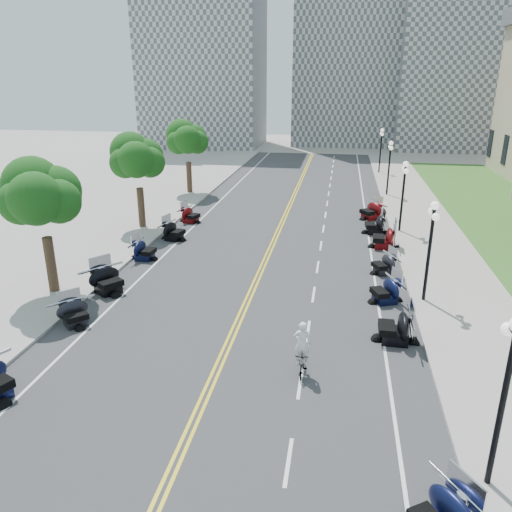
{
  "coord_description": "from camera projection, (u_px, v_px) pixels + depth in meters",
  "views": [
    {
      "loc": [
        4.21,
        -19.55,
        10.45
      ],
      "look_at": [
        0.24,
        3.78,
        2.0
      ],
      "focal_mm": 35.0,
      "sensor_mm": 36.0,
      "label": 1
    }
  ],
  "objects": [
    {
      "name": "street_lamp_4",
      "position": [
        389.0,
        168.0,
        46.09
      ],
      "size": [
        0.5,
        1.2,
        4.9
      ],
      "primitive_type": null,
      "color": "black",
      "rests_on": "sidewalk_north"
    },
    {
      "name": "motorcycle_s_7",
      "position": [
        144.0,
        249.0,
        30.27
      ],
      "size": [
        2.0,
        2.0,
        1.32
      ],
      "primitive_type": null,
      "rotation": [
        0.0,
        0.0,
        1.51
      ],
      "color": "black",
      "rests_on": "road"
    },
    {
      "name": "lane_dash_9",
      "position": [
        321.0,
        246.0,
        32.96
      ],
      "size": [
        0.12,
        2.0,
        0.0
      ],
      "primitive_type": "cube",
      "color": "white",
      "rests_on": "road"
    },
    {
      "name": "lane_dash_17",
      "position": [
        333.0,
        166.0,
        62.67
      ],
      "size": [
        0.12,
        2.0,
        0.0
      ],
      "primitive_type": "cube",
      "color": "white",
      "rests_on": "road"
    },
    {
      "name": "motorcycle_s_9",
      "position": [
        190.0,
        214.0,
        38.13
      ],
      "size": [
        2.27,
        2.27,
        1.3
      ],
      "primitive_type": null,
      "rotation": [
        0.0,
        0.0,
        1.31
      ],
      "color": "#590A0C",
      "rests_on": "road"
    },
    {
      "name": "lane_dash_4",
      "position": [
        288.0,
        462.0,
        14.39
      ],
      "size": [
        0.12,
        2.0,
        0.0
      ],
      "primitive_type": "cube",
      "color": "white",
      "rests_on": "road"
    },
    {
      "name": "motorcycle_s_5",
      "position": [
        74.0,
        312.0,
        22.2
      ],
      "size": [
        2.51,
        2.51,
        1.24
      ],
      "primitive_type": null,
      "rotation": [
        0.0,
        0.0,
        0.8
      ],
      "color": "black",
      "rests_on": "road"
    },
    {
      "name": "motorcycle_n_5",
      "position": [
        395.0,
        326.0,
        20.75
      ],
      "size": [
        2.15,
        2.15,
        1.48
      ],
      "primitive_type": null,
      "rotation": [
        0.0,
        0.0,
        -1.59
      ],
      "color": "black",
      "rests_on": "road"
    },
    {
      "name": "motorcycle_n_7",
      "position": [
        384.0,
        263.0,
        28.09
      ],
      "size": [
        2.34,
        2.34,
        1.24
      ],
      "primitive_type": null,
      "rotation": [
        0.0,
        0.0,
        -1.15
      ],
      "color": "black",
      "rests_on": "road"
    },
    {
      "name": "lane_dash_11",
      "position": [
        325.0,
        215.0,
        40.39
      ],
      "size": [
        0.12,
        2.0,
        0.0
      ],
      "primitive_type": "cube",
      "color": "white",
      "rests_on": "road"
    },
    {
      "name": "motorcycle_s_8",
      "position": [
        174.0,
        230.0,
        33.95
      ],
      "size": [
        2.39,
        2.39,
        1.38
      ],
      "primitive_type": null,
      "rotation": [
        0.0,
        0.0,
        1.33
      ],
      "color": "black",
      "rests_on": "road"
    },
    {
      "name": "street_lamp_5",
      "position": [
        381.0,
        151.0,
        57.23
      ],
      "size": [
        0.5,
        1.2,
        4.9
      ],
      "primitive_type": null,
      "color": "black",
      "rests_on": "sidewalk_north"
    },
    {
      "name": "lane_dash_18",
      "position": [
        333.0,
        161.0,
        66.38
      ],
      "size": [
        0.12,
        2.0,
        0.0
      ],
      "primitive_type": "cube",
      "color": "white",
      "rests_on": "road"
    },
    {
      "name": "lane_dash_15",
      "position": [
        331.0,
        178.0,
        55.24
      ],
      "size": [
        0.12,
        2.0,
        0.0
      ],
      "primitive_type": "cube",
      "color": "white",
      "rests_on": "road"
    },
    {
      "name": "centerline_yellow_a",
      "position": [
        267.0,
        253.0,
        31.63
      ],
      "size": [
        0.12,
        90.0,
        0.0
      ],
      "primitive_type": "cube",
      "color": "yellow",
      "rests_on": "road"
    },
    {
      "name": "edge_line_south",
      "position": [
        172.0,
        247.0,
        32.62
      ],
      "size": [
        0.12,
        90.0,
        0.0
      ],
      "primitive_type": "cube",
      "color": "white",
      "rests_on": "road"
    },
    {
      "name": "sidewalk_north",
      "position": [
        442.0,
        261.0,
        29.93
      ],
      "size": [
        5.0,
        90.0,
        0.15
      ],
      "primitive_type": "cube",
      "color": "#9E9991",
      "rests_on": "ground"
    },
    {
      "name": "lane_dash_16",
      "position": [
        332.0,
        172.0,
        58.96
      ],
      "size": [
        0.12,
        2.0,
        0.0
      ],
      "primitive_type": "cube",
      "color": "white",
      "rests_on": "road"
    },
    {
      "name": "cyclist_rider",
      "position": [
        303.0,
        329.0,
        18.14
      ],
      "size": [
        0.65,
        0.43,
        1.78
      ],
      "primitive_type": "imported",
      "rotation": [
        0.0,
        0.0,
        3.14
      ],
      "color": "silver",
      "rests_on": "bicycle"
    },
    {
      "name": "lane_dash_14",
      "position": [
        330.0,
        185.0,
        51.53
      ],
      "size": [
        0.12,
        2.0,
        0.0
      ],
      "primitive_type": "cube",
      "color": "white",
      "rests_on": "road"
    },
    {
      "name": "ground",
      "position": [
        236.0,
        326.0,
        22.33
      ],
      "size": [
        160.0,
        160.0,
        0.0
      ],
      "primitive_type": "plane",
      "color": "gray"
    },
    {
      "name": "tree_2",
      "position": [
        42.0,
        203.0,
        24.17
      ],
      "size": [
        4.8,
        4.8,
        9.2
      ],
      "primitive_type": null,
      "color": "#235619",
      "rests_on": "sidewalk_south"
    },
    {
      "name": "lane_dash_7",
      "position": [
        314.0,
        294.0,
        25.53
      ],
      "size": [
        0.12,
        2.0,
        0.0
      ],
      "primitive_type": "cube",
      "color": "white",
      "rests_on": "road"
    },
    {
      "name": "lane_dash_6",
      "position": [
        308.0,
        331.0,
        21.82
      ],
      "size": [
        0.12,
        2.0,
        0.0
      ],
      "primitive_type": "cube",
      "color": "white",
      "rests_on": "road"
    },
    {
      "name": "bicycle",
      "position": [
        302.0,
        362.0,
        18.6
      ],
      "size": [
        0.49,
        1.6,
        0.96
      ],
      "primitive_type": "imported",
      "rotation": [
        0.0,
        0.0,
        0.03
      ],
      "color": "#A51414",
      "rests_on": "road"
    },
    {
      "name": "tree_3",
      "position": [
        138.0,
        164.0,
        35.31
      ],
      "size": [
        4.8,
        4.8,
        9.2
      ],
      "primitive_type": null,
      "color": "#235619",
      "rests_on": "sidewalk_south"
    },
    {
      "name": "street_lamp_3",
      "position": [
        403.0,
        197.0,
        34.95
      ],
      "size": [
        0.5,
        1.2,
        4.9
      ],
      "primitive_type": null,
      "color": "black",
      "rests_on": "sidewalk_north"
    },
    {
      "name": "motorcycle_s_6",
      "position": [
        107.0,
        279.0,
        25.52
      ],
      "size": [
        3.01,
        3.01,
        1.51
      ],
      "primitive_type": null,
      "rotation": [
        0.0,
        0.0,
        0.94
      ],
      "color": "black",
      "rests_on": "road"
    },
    {
      "name": "road",
      "position": [
        269.0,
        253.0,
        31.61
      ],
      "size": [
        16.0,
        90.0,
        0.01
      ],
      "primitive_type": "cube",
      "color": "#333335",
      "rests_on": "ground"
    },
    {
      "name": "distant_block_c",
      "position": [
        465.0,
        74.0,
        75.5
      ],
      "size": [
        20.0,
        14.0,
        22.0
      ],
      "primitive_type": "cube",
      "color": "gray",
      "rests_on": "ground"
    },
    {
      "name": "lane_dash_5",
      "position": [
        300.0,
        383.0,
        18.1
      ],
      "size": [
        0.12,
        2.0,
        0.0
      ],
      "primitive_type": "cube",
      "color": "white",
      "rests_on": "road"
    },
    {
      "name": "lane_dash_13",
      "position": [
        329.0,
        194.0,
        47.81
      ],
      "size": [
        0.12,
        2.0,
        0.0
      ],
      "primitive_type": "cube",
      "color": "white",
      "rests_on": "road"
    },
    {
      "name": "street_lamp_2",
      "position": [
        429.0,
        253.0,
        23.81
      ],
      "size": [
        0.5,
        1.2,
        4.9
      ],
      "primitive_type": null,
      "color": "black",
      "rests_on": "sidewalk_north"
    },
    {
      "name": "sidewalk_south",
      "position": [
        113.0,
        243.0,
        33.25
      ],
      "size": [
        5.0,
        90.0,
        0.15
      ],
      "primitive_type": "cube",
      "color": "#9E9991",
      "rests_on": "ground"
    },
    {
      "name": "lane_dash_10",
      "position": [
        323.0,
        229.0,
        36.67
      ],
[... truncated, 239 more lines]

